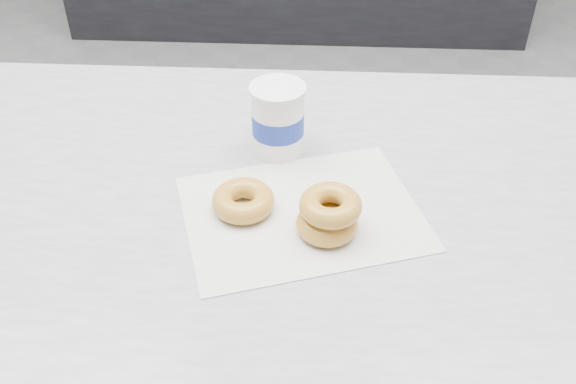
# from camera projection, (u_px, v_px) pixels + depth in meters

# --- Properties ---
(ground) EXTENTS (5.00, 5.00, 0.00)m
(ground) POSITION_uv_depth(u_px,v_px,m) (270.00, 292.00, 2.03)
(ground) COLOR gray
(ground) RESTS_ON ground
(counter) EXTENTS (3.06, 0.76, 0.90)m
(counter) POSITION_uv_depth(u_px,v_px,m) (242.00, 362.00, 1.28)
(counter) COLOR #333335
(counter) RESTS_ON ground
(wax_paper) EXTENTS (0.40, 0.35, 0.00)m
(wax_paper) POSITION_uv_depth(u_px,v_px,m) (302.00, 213.00, 0.94)
(wax_paper) COLOR silver
(wax_paper) RESTS_ON counter
(donut_single) EXTENTS (0.11, 0.11, 0.03)m
(donut_single) POSITION_uv_depth(u_px,v_px,m) (243.00, 201.00, 0.94)
(donut_single) COLOR gold
(donut_single) RESTS_ON wax_paper
(donut_stack) EXTENTS (0.12, 0.12, 0.06)m
(donut_stack) POSITION_uv_depth(u_px,v_px,m) (329.00, 214.00, 0.89)
(donut_stack) COLOR gold
(donut_stack) RESTS_ON wax_paper
(coffee_cup) EXTENTS (0.10, 0.10, 0.12)m
(coffee_cup) POSITION_uv_depth(u_px,v_px,m) (278.00, 119.00, 1.03)
(coffee_cup) COLOR white
(coffee_cup) RESTS_ON counter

